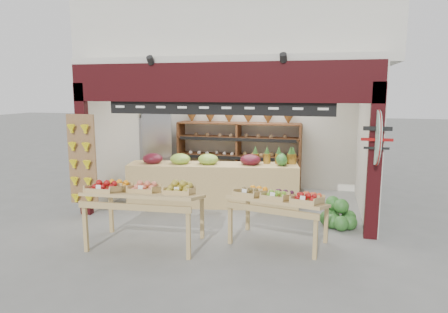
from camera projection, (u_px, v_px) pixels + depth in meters
ground at (229, 209)px, 8.54m from camera, size 60.00×60.00×0.00m
shop_structure at (245, 30)px, 9.43m from camera, size 6.36×5.12×5.40m
banana_board at (81, 161)px, 7.90m from camera, size 0.60×0.15×1.80m
gift_sign at (377, 138)px, 6.49m from camera, size 0.04×0.93×0.92m
back_shelving at (238, 140)px, 10.24m from camera, size 3.19×0.52×1.96m
refrigerator at (158, 148)px, 10.71m from camera, size 0.96×0.96×1.93m
cardboard_stack at (171, 185)px, 9.60m from camera, size 1.11×0.80×0.69m
mid_counter at (212, 183)px, 8.76m from camera, size 3.75×1.34×1.14m
display_table_left at (140, 192)px, 6.52m from camera, size 1.85×1.11×1.12m
display_table_right at (279, 198)px, 6.51m from camera, size 1.67×1.15×0.98m
watermelon_pile at (338, 216)px, 7.42m from camera, size 0.68×0.70×0.53m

